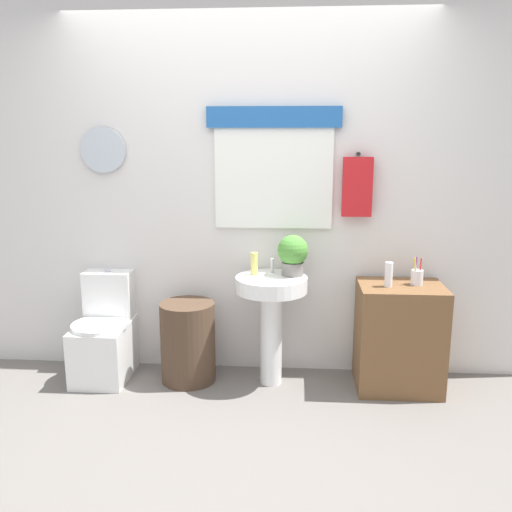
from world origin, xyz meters
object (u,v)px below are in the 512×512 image
Objects in this scene: lotion_bottle at (389,274)px; toothbrush_cup at (417,277)px; laundry_hamper at (188,342)px; pedestal_sink at (271,305)px; toilet at (105,337)px; wooden_cabinet at (399,337)px; potted_plant at (293,254)px; soap_bottle at (254,264)px.

lotion_bottle is 0.21m from toothbrush_cup.
pedestal_sink is (0.58, -0.00, 0.28)m from laundry_hamper.
toilet is 2.05m from wooden_cabinet.
potted_plant reaches higher than wooden_cabinet.
wooden_cabinet is 4.65× the size of soap_bottle.
potted_plant reaches higher than lotion_bottle.
laundry_hamper is 1.62m from toothbrush_cup.
laundry_hamper is 2.04× the size of potted_plant.
potted_plant reaches higher than soap_bottle.
pedestal_sink is at bearing -156.80° from potted_plant.
toilet reaches higher than wooden_cabinet.
toilet is 2.02m from lotion_bottle.
wooden_cabinet is at bearing 0.00° from pedestal_sink.
toilet is 0.99× the size of pedestal_sink.
soap_bottle is 0.84× the size of toothbrush_cup.
potted_plant is (0.26, 0.01, 0.07)m from soap_bottle.
toilet is 1.34× the size of laundry_hamper.
potted_plant is 1.49× the size of toothbrush_cup.
toilet is 4.08× the size of toothbrush_cup.
toothbrush_cup is (2.15, -0.01, 0.49)m from toilet.
potted_plant reaches higher than laundry_hamper.
pedestal_sink is 4.11× the size of toothbrush_cup.
wooden_cabinet is (1.44, 0.00, 0.08)m from laundry_hamper.
wooden_cabinet is 0.91m from potted_plant.
toilet is 1.05× the size of wooden_cabinet.
toothbrush_cup is at bearing 11.62° from wooden_cabinet.
laundry_hamper is (0.60, -0.03, -0.00)m from toilet.
soap_bottle reaches higher than toothbrush_cup.
pedestal_sink is at bearing -0.00° from laundry_hamper.
lotion_bottle is (1.35, -0.04, 0.52)m from laundry_hamper.
laundry_hamper is at bearing 178.30° from lotion_bottle.
toothbrush_cup is (1.54, 0.02, 0.49)m from laundry_hamper.
soap_bottle is at bearing 177.09° from wooden_cabinet.
toothbrush_cup is (1.08, -0.03, -0.06)m from soap_bottle.
lotion_bottle reaches higher than laundry_hamper.
wooden_cabinet is at bearing -4.74° from potted_plant.
soap_bottle reaches higher than pedestal_sink.
pedestal_sink is 2.75× the size of potted_plant.
toilet is at bearing 177.82° from lotion_bottle.
lotion_bottle is (0.63, -0.10, -0.11)m from potted_plant.
toothbrush_cup is at bearing 0.75° from laundry_hamper.
toothbrush_cup is (0.82, -0.04, -0.14)m from potted_plant.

